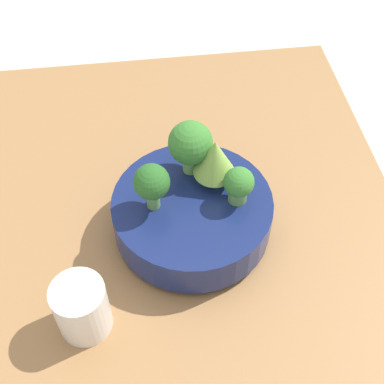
{
  "coord_description": "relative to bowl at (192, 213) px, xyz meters",
  "views": [
    {
      "loc": [
        0.52,
        -0.04,
        0.77
      ],
      "look_at": [
        -0.0,
        0.03,
        0.14
      ],
      "focal_mm": 50.0,
      "sensor_mm": 36.0,
      "label": 1
    }
  ],
  "objects": [
    {
      "name": "romanesco_piece_far",
      "position": [
        -0.04,
        0.04,
        0.09
      ],
      "size": [
        0.07,
        0.07,
        0.09
      ],
      "color": "#609347",
      "rests_on": "bowl"
    },
    {
      "name": "broccoli_floret_front",
      "position": [
        0.0,
        -0.06,
        0.09
      ],
      "size": [
        0.06,
        0.06,
        0.08
      ],
      "color": "#609347",
      "rests_on": "bowl"
    },
    {
      "name": "cup",
      "position": [
        0.15,
        -0.18,
        0.0
      ],
      "size": [
        0.08,
        0.08,
        0.09
      ],
      "color": "silver",
      "rests_on": "table"
    },
    {
      "name": "broccoli_floret_left",
      "position": [
        -0.06,
        0.01,
        0.09
      ],
      "size": [
        0.07,
        0.07,
        0.1
      ],
      "color": "#7AB256",
      "rests_on": "bowl"
    },
    {
      "name": "broccoli_floret_back",
      "position": [
        0.01,
        0.07,
        0.07
      ],
      "size": [
        0.05,
        0.05,
        0.06
      ],
      "color": "#609347",
      "rests_on": "bowl"
    },
    {
      "name": "ground_plane",
      "position": [
        0.0,
        -0.03,
        -0.08
      ],
      "size": [
        6.0,
        6.0,
        0.0
      ],
      "primitive_type": "plane",
      "color": "beige"
    },
    {
      "name": "table",
      "position": [
        0.0,
        -0.03,
        -0.06
      ],
      "size": [
        0.96,
        0.79,
        0.04
      ],
      "color": "#9E7042",
      "rests_on": "ground_plane"
    },
    {
      "name": "bowl",
      "position": [
        0.0,
        0.0,
        0.0
      ],
      "size": [
        0.26,
        0.26,
        0.08
      ],
      "color": "navy",
      "rests_on": "table"
    }
  ]
}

